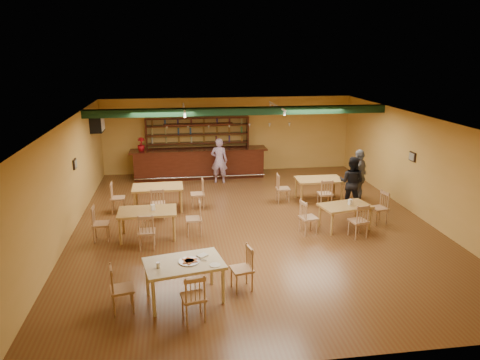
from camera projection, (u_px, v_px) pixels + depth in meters
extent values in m
plane|color=brown|center=(253.00, 224.00, 12.93)|extent=(12.00, 12.00, 0.00)
cube|color=black|center=(239.00, 111.00, 14.80)|extent=(10.00, 0.30, 0.25)
cube|color=white|center=(184.00, 108.00, 15.10)|extent=(0.05, 2.50, 0.05)
cube|color=white|center=(277.00, 106.00, 15.54)|extent=(0.05, 2.50, 0.05)
cube|color=white|center=(97.00, 123.00, 15.62)|extent=(0.34, 0.70, 0.48)
cube|color=black|center=(75.00, 164.00, 12.73)|extent=(0.04, 0.34, 0.28)
cube|color=black|center=(412.00, 157.00, 13.61)|extent=(0.04, 0.34, 0.28)
cube|color=#37140B|center=(199.00, 163.00, 17.50)|extent=(5.25, 0.85, 1.13)
cube|color=#37140B|center=(198.00, 145.00, 17.94)|extent=(4.06, 0.40, 2.28)
imported|color=maroon|center=(141.00, 144.00, 16.98)|extent=(0.37, 0.37, 0.51)
cube|color=#A3753A|center=(158.00, 198.00, 13.95)|extent=(1.56, 0.95, 0.77)
cube|color=#A3753A|center=(318.00, 190.00, 14.84)|extent=(1.51, 0.92, 0.75)
cube|color=#A3753A|center=(148.00, 224.00, 11.90)|extent=(1.53, 0.92, 0.76)
cube|color=#A3753A|center=(344.00, 217.00, 12.53)|extent=(1.50, 1.07, 0.68)
cube|color=beige|center=(185.00, 281.00, 8.91)|extent=(1.67, 1.25, 0.81)
cylinder|color=silver|center=(189.00, 262.00, 8.81)|extent=(0.43, 0.43, 0.01)
cylinder|color=#EAE5C6|center=(158.00, 265.00, 8.56)|extent=(0.09, 0.09, 0.11)
cube|color=white|center=(202.00, 256.00, 9.05)|extent=(0.25, 0.24, 0.03)
cube|color=silver|center=(197.00, 259.00, 8.88)|extent=(0.33, 0.19, 0.00)
cylinder|color=white|center=(215.00, 265.00, 8.67)|extent=(0.26, 0.26, 0.01)
imported|color=#7C489C|center=(219.00, 161.00, 16.73)|extent=(0.69, 0.53, 1.69)
imported|color=black|center=(352.00, 182.00, 14.07)|extent=(1.01, 0.98, 1.65)
imported|color=slate|center=(359.00, 177.00, 14.44)|extent=(1.03, 1.07, 1.79)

